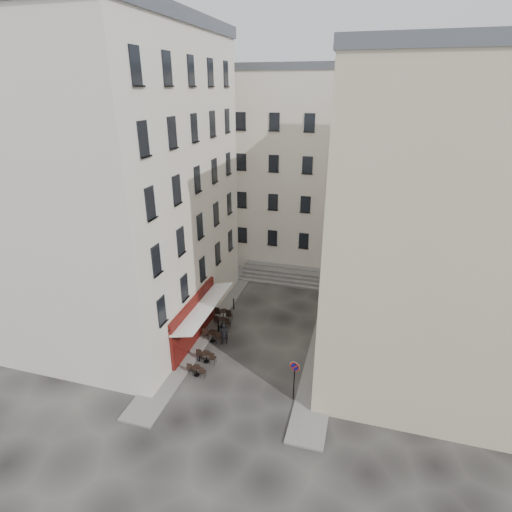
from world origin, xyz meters
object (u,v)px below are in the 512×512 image
(bistro_table_a, at_px, (197,370))
(pedestrian, at_px, (224,334))
(bistro_table_b, at_px, (206,356))
(no_parking_sign, at_px, (294,373))

(bistro_table_a, xyz_separation_m, pedestrian, (0.48, 3.67, 0.38))
(bistro_table_a, xyz_separation_m, bistro_table_b, (0.07, 1.42, 0.04))
(no_parking_sign, relative_size, pedestrian, 1.60)
(bistro_table_a, height_order, bistro_table_b, bistro_table_b)
(pedestrian, bearing_deg, no_parking_sign, 108.85)
(bistro_table_a, distance_m, pedestrian, 3.73)
(bistro_table_a, bearing_deg, pedestrian, 82.53)
(no_parking_sign, height_order, bistro_table_b, no_parking_sign)
(no_parking_sign, xyz_separation_m, bistro_table_b, (-6.14, 1.80, -1.38))
(bistro_table_a, distance_m, bistro_table_b, 1.42)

